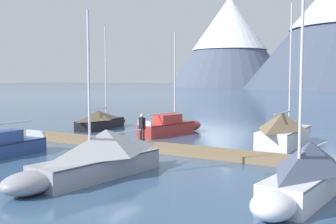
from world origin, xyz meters
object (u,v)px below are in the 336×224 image
at_px(sailboat_nearest_berth, 101,120).
at_px(sailboat_outer_slip, 305,172).
at_px(sailboat_far_berth, 285,130).
at_px(mooring_buoy_channel_marker, 9,143).
at_px(sailboat_mid_dock_starboard, 95,156).
at_px(sailboat_mid_dock_port, 172,126).
at_px(person_on_dock, 142,126).

xyz_separation_m(sailboat_nearest_berth, sailboat_outer_slip, (18.21, -12.07, 0.16)).
xyz_separation_m(sailboat_far_berth, mooring_buoy_channel_marker, (-14.07, -8.53, -0.75)).
bearing_deg(sailboat_outer_slip, sailboat_mid_dock_starboard, -172.11).
relative_size(sailboat_mid_dock_port, person_on_dock, 4.38).
bearing_deg(sailboat_mid_dock_starboard, sailboat_mid_dock_port, 105.22).
bearing_deg(sailboat_far_berth, sailboat_mid_dock_port, 171.88).
height_order(sailboat_mid_dock_port, sailboat_outer_slip, sailboat_outer_slip).
bearing_deg(sailboat_mid_dock_starboard, person_on_dock, 108.22).
bearing_deg(sailboat_mid_dock_starboard, sailboat_nearest_berth, 127.72).
distance_m(sailboat_mid_dock_starboard, mooring_buoy_channel_marker, 9.86).
relative_size(sailboat_far_berth, sailboat_outer_slip, 1.02).
bearing_deg(sailboat_mid_dock_starboard, mooring_buoy_channel_marker, 159.94).
height_order(sailboat_far_berth, person_on_dock, sailboat_far_berth).
bearing_deg(sailboat_far_berth, sailboat_outer_slip, -73.58).
bearing_deg(sailboat_nearest_berth, sailboat_mid_dock_port, -0.68).
height_order(sailboat_nearest_berth, sailboat_far_berth, sailboat_far_berth).
bearing_deg(sailboat_mid_dock_starboard, sailboat_outer_slip, 7.89).
bearing_deg(sailboat_mid_dock_port, sailboat_outer_slip, -46.03).
distance_m(person_on_dock, mooring_buoy_channel_marker, 7.92).
distance_m(sailboat_outer_slip, mooring_buoy_channel_marker, 17.41).
xyz_separation_m(sailboat_mid_dock_starboard, mooring_buoy_channel_marker, (-9.24, 3.37, -0.66)).
bearing_deg(mooring_buoy_channel_marker, sailboat_outer_slip, -7.48).
xyz_separation_m(sailboat_nearest_berth, sailboat_far_berth, (15.02, -1.28, 0.24)).
relative_size(sailboat_mid_dock_starboard, sailboat_outer_slip, 0.88).
height_order(sailboat_nearest_berth, mooring_buoy_channel_marker, sailboat_nearest_berth).
bearing_deg(sailboat_mid_dock_starboard, sailboat_far_berth, 67.94).
xyz_separation_m(sailboat_mid_dock_starboard, person_on_dock, (-2.35, 7.14, 0.37)).
relative_size(sailboat_mid_dock_port, sailboat_mid_dock_starboard, 1.00).
height_order(person_on_dock, mooring_buoy_channel_marker, person_on_dock).
bearing_deg(person_on_dock, mooring_buoy_channel_marker, -151.34).
bearing_deg(person_on_dock, sailboat_far_berth, 33.59).
bearing_deg(mooring_buoy_channel_marker, sailboat_mid_dock_port, 59.74).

